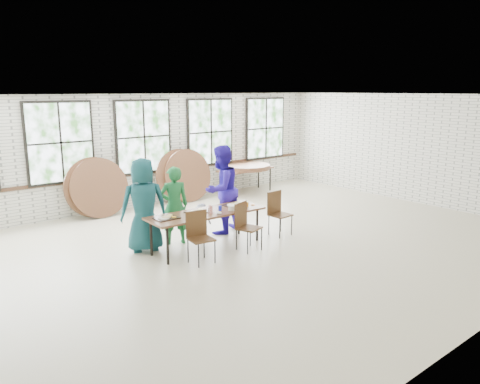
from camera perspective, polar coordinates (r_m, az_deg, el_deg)
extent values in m
plane|color=#BCB295|center=(9.58, 1.53, -6.54)|extent=(12.00, 12.00, 0.00)
plane|color=white|center=(9.06, 1.65, 11.70)|extent=(12.00, 12.00, 0.00)
plane|color=silver|center=(12.90, -11.73, 4.97)|extent=(12.00, 0.00, 12.00)
plane|color=silver|center=(13.87, 20.68, 4.94)|extent=(0.00, 9.00, 9.00)
cube|color=#422819|center=(12.96, -11.55, 2.33)|extent=(11.80, 0.05, 0.08)
cube|color=black|center=(11.94, -21.07, 5.64)|extent=(1.62, 0.05, 1.97)
cube|color=white|center=(11.90, -21.01, 5.63)|extent=(1.50, 0.01, 1.85)
cube|color=black|center=(12.80, -11.68, 6.61)|extent=(1.62, 0.05, 1.97)
cube|color=white|center=(12.77, -11.60, 6.60)|extent=(1.50, 0.01, 1.85)
cube|color=black|center=(13.97, -3.64, 7.30)|extent=(1.62, 0.05, 1.97)
cube|color=white|center=(13.94, -3.55, 7.29)|extent=(1.50, 0.01, 1.85)
cube|color=black|center=(15.36, 3.08, 7.77)|extent=(1.62, 0.05, 1.97)
cube|color=white|center=(15.33, 3.17, 7.76)|extent=(1.50, 0.01, 1.85)
cube|color=brown|center=(9.27, -4.12, -2.57)|extent=(2.43, 0.89, 0.04)
cylinder|color=black|center=(8.57, -8.82, -6.53)|extent=(0.05, 0.05, 0.70)
cylinder|color=black|center=(9.07, -10.78, -5.54)|extent=(0.05, 0.05, 0.70)
cylinder|color=black|center=(9.79, 2.10, -3.98)|extent=(0.05, 0.05, 0.70)
cylinder|color=black|center=(10.23, -0.13, -3.25)|extent=(0.05, 0.05, 0.70)
cube|color=#4B3019|center=(8.55, -4.75, -5.78)|extent=(0.47, 0.46, 0.03)
cube|color=#4B3019|center=(8.63, -5.35, -3.86)|extent=(0.42, 0.09, 0.50)
cylinder|color=black|center=(8.39, -5.07, -7.79)|extent=(0.02, 0.02, 0.44)
cylinder|color=black|center=(8.66, -6.35, -7.17)|extent=(0.02, 0.02, 0.44)
cylinder|color=black|center=(8.59, -3.07, -7.28)|extent=(0.02, 0.02, 0.44)
cylinder|color=black|center=(8.85, -4.39, -6.70)|extent=(0.02, 0.02, 0.44)
cube|color=#4B3019|center=(9.18, 1.11, -4.44)|extent=(0.52, 0.51, 0.03)
cube|color=#4B3019|center=(9.21, 0.11, -2.76)|extent=(0.41, 0.16, 0.50)
cylinder|color=black|center=(9.02, 0.94, -6.29)|extent=(0.02, 0.02, 0.44)
cylinder|color=black|center=(9.27, -0.44, -5.77)|extent=(0.02, 0.02, 0.44)
cylinder|color=black|center=(9.25, 2.64, -5.83)|extent=(0.02, 0.02, 0.44)
cylinder|color=black|center=(9.49, 1.26, -5.34)|extent=(0.02, 0.02, 0.44)
cube|color=#4B3019|center=(10.17, 4.95, -2.81)|extent=(0.44, 0.42, 0.03)
cube|color=#4B3019|center=(10.23, 4.19, -1.26)|extent=(0.42, 0.05, 0.50)
cylinder|color=black|center=(9.99, 4.87, -4.46)|extent=(0.02, 0.02, 0.44)
cylinder|color=black|center=(10.23, 3.53, -4.04)|extent=(0.02, 0.02, 0.44)
cylinder|color=black|center=(10.24, 6.31, -4.07)|extent=(0.02, 0.02, 0.44)
cylinder|color=black|center=(10.47, 4.98, -3.67)|extent=(0.02, 0.02, 0.44)
imported|color=#185B50|center=(9.24, -11.66, -1.56)|extent=(1.04, 0.85, 1.84)
imported|color=#1B6631|center=(9.59, -8.02, -1.63)|extent=(0.68, 0.57, 1.61)
imported|color=#16123B|center=(10.06, -4.67, -3.45)|extent=(0.49, 0.29, 0.74)
imported|color=#2A17A7|center=(10.22, -2.31, 0.30)|extent=(1.11, 0.97, 1.94)
cube|color=brown|center=(14.30, 0.68, 2.78)|extent=(1.86, 0.92, 0.04)
cylinder|color=black|center=(13.68, -1.07, 0.76)|extent=(0.04, 0.04, 0.70)
cylinder|color=black|center=(14.10, -2.46, 1.10)|extent=(0.04, 0.04, 0.70)
cylinder|color=black|center=(14.68, 3.70, 1.54)|extent=(0.04, 0.04, 0.70)
cylinder|color=black|center=(15.08, 2.27, 1.84)|extent=(0.04, 0.04, 0.70)
cube|color=black|center=(8.88, -8.95, -3.17)|extent=(0.44, 0.33, 0.02)
cube|color=black|center=(9.25, -5.21, -2.44)|extent=(0.44, 0.33, 0.02)
cube|color=black|center=(9.76, -0.66, -1.60)|extent=(0.44, 0.33, 0.02)
cylinder|color=black|center=(8.94, -4.97, -2.69)|extent=(0.09, 0.09, 0.09)
cube|color=red|center=(9.17, -3.62, -2.24)|extent=(0.06, 0.07, 0.11)
cylinder|color=#1D2BDA|center=(9.35, -2.44, -1.98)|extent=(0.07, 0.07, 0.10)
cylinder|color=orange|center=(9.65, 0.87, -1.47)|extent=(0.07, 0.07, 0.11)
cylinder|color=white|center=(9.36, -0.92, -1.94)|extent=(0.17, 0.17, 0.10)
ellipsoid|color=white|center=(9.09, -2.59, -2.56)|extent=(0.11, 0.11, 0.05)
ellipsoid|color=white|center=(9.52, -1.10, -1.86)|extent=(0.11, 0.11, 0.05)
cylinder|color=brown|center=(14.30, 0.68, 2.94)|extent=(1.50, 1.50, 0.04)
cylinder|color=brown|center=(14.29, 0.68, 3.12)|extent=(1.50, 1.50, 0.04)
cylinder|color=brown|center=(14.28, 0.68, 3.29)|extent=(1.50, 1.50, 0.04)
cylinder|color=brown|center=(12.10, -17.38, 0.51)|extent=(1.50, 0.25, 1.49)
cylinder|color=brown|center=(12.05, -16.72, 0.51)|extent=(1.50, 0.41, 1.47)
cylinder|color=brown|center=(13.22, -7.36, 1.95)|extent=(1.50, 0.26, 1.49)
cylinder|color=brown|center=(13.25, -6.32, 2.00)|extent=(1.50, 0.36, 1.48)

